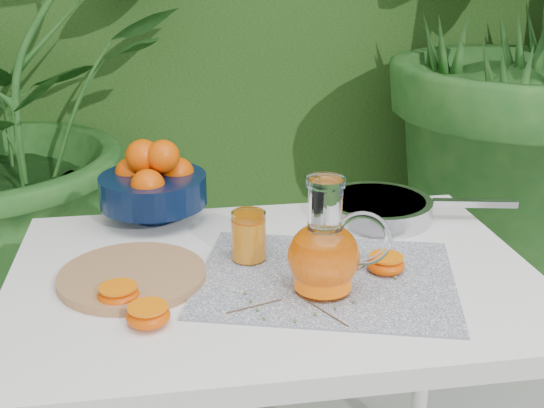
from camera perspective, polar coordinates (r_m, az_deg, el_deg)
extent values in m
imported|color=#1D541D|center=(2.66, 18.59, 14.48)|extent=(2.91, 2.91, 2.17)
cube|color=white|center=(1.32, 0.14, -6.42)|extent=(1.00, 0.70, 0.04)
cylinder|color=white|center=(1.77, -16.47, -13.60)|extent=(0.04, 0.04, 0.71)
cylinder|color=white|center=(1.87, 12.63, -11.32)|extent=(0.04, 0.04, 0.71)
cube|color=#0B153F|center=(1.28, 4.55, -6.17)|extent=(0.56, 0.49, 0.00)
cylinder|color=#AA734D|center=(1.30, -11.60, -5.94)|extent=(0.28, 0.28, 0.02)
cylinder|color=black|center=(1.56, -9.79, -0.63)|extent=(0.10, 0.10, 0.04)
cylinder|color=black|center=(1.54, -9.91, 1.18)|extent=(0.28, 0.28, 0.07)
sphere|color=#E96302|center=(1.57, -11.67, 2.52)|extent=(0.09, 0.09, 0.07)
sphere|color=#E96302|center=(1.55, -7.88, 2.53)|extent=(0.09, 0.09, 0.07)
sphere|color=#E96302|center=(1.48, -10.36, 1.48)|extent=(0.09, 0.09, 0.07)
sphere|color=#E96302|center=(1.59, -9.59, 2.91)|extent=(0.09, 0.09, 0.07)
sphere|color=#E96302|center=(1.53, -10.76, 3.94)|extent=(0.09, 0.09, 0.08)
sphere|color=#E96302|center=(1.51, -9.09, 3.97)|extent=(0.08, 0.08, 0.07)
cylinder|color=white|center=(1.23, 4.26, -6.99)|extent=(0.13, 0.13, 0.01)
ellipsoid|color=white|center=(1.21, 4.34, -4.38)|extent=(0.16, 0.16, 0.12)
cylinder|color=white|center=(1.17, 4.47, -0.19)|extent=(0.08, 0.08, 0.08)
cylinder|color=white|center=(1.15, 4.53, 1.86)|extent=(0.09, 0.09, 0.01)
torus|color=white|center=(1.19, 7.59, -2.89)|extent=(0.10, 0.05, 0.10)
cylinder|color=#EA5D05|center=(1.21, 4.32, -4.95)|extent=(0.13, 0.13, 0.09)
cylinder|color=white|center=(1.33, -1.96, -2.70)|extent=(0.08, 0.08, 0.10)
cylinder|color=orange|center=(1.33, -1.95, -3.01)|extent=(0.07, 0.07, 0.08)
cylinder|color=orange|center=(1.31, -1.98, -1.35)|extent=(0.06, 0.06, 0.00)
cylinder|color=#B6B5BA|center=(1.56, 8.71, -0.39)|extent=(0.30, 0.30, 0.05)
cylinder|color=silver|center=(1.56, 8.75, 0.26)|extent=(0.26, 0.26, 0.01)
cube|color=#B6B5BA|center=(1.60, 16.59, 0.08)|extent=(0.19, 0.06, 0.01)
ellipsoid|color=#E96302|center=(1.15, -10.31, -9.20)|extent=(0.10, 0.10, 0.03)
cylinder|color=orange|center=(1.14, -10.36, -8.48)|extent=(0.09, 0.09, 0.00)
ellipsoid|color=#E96302|center=(1.22, -12.71, -7.50)|extent=(0.10, 0.10, 0.03)
cylinder|color=orange|center=(1.21, -12.77, -6.81)|extent=(0.09, 0.09, 0.00)
ellipsoid|color=#E96302|center=(1.31, 9.48, -5.03)|extent=(0.10, 0.10, 0.03)
cylinder|color=orange|center=(1.31, 9.52, -4.39)|extent=(0.09, 0.09, 0.00)
cylinder|color=#513925|center=(1.16, 4.48, -8.99)|extent=(0.06, 0.10, 0.00)
sphere|color=#58743D|center=(1.13, 1.93, -9.70)|extent=(0.01, 0.01, 0.01)
sphere|color=#58743D|center=(1.15, 3.65, -9.15)|extent=(0.01, 0.01, 0.01)
sphere|color=#58743D|center=(1.17, 5.30, -8.62)|extent=(0.01, 0.01, 0.01)
sphere|color=#58743D|center=(1.20, 6.89, -8.09)|extent=(0.01, 0.01, 0.01)
cylinder|color=#513925|center=(1.32, 7.43, -5.33)|extent=(0.10, 0.09, 0.00)
sphere|color=#58743D|center=(1.35, 4.70, -4.42)|extent=(0.01, 0.01, 0.01)
sphere|color=#58743D|center=(1.33, 6.51, -4.96)|extent=(0.01, 0.01, 0.01)
sphere|color=#58743D|center=(1.31, 8.38, -5.51)|extent=(0.01, 0.01, 0.01)
sphere|color=#58743D|center=(1.29, 10.31, -6.07)|extent=(0.01, 0.01, 0.01)
cylinder|color=#513925|center=(1.18, -1.50, -8.54)|extent=(0.10, 0.03, 0.00)
sphere|color=#58743D|center=(1.14, -0.67, -9.52)|extent=(0.01, 0.01, 0.01)
sphere|color=#58743D|center=(1.16, -1.23, -8.78)|extent=(0.01, 0.01, 0.01)
sphere|color=#58743D|center=(1.19, -1.76, -8.08)|extent=(0.01, 0.01, 0.01)
sphere|color=#58743D|center=(1.22, -2.27, -7.41)|extent=(0.01, 0.01, 0.01)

